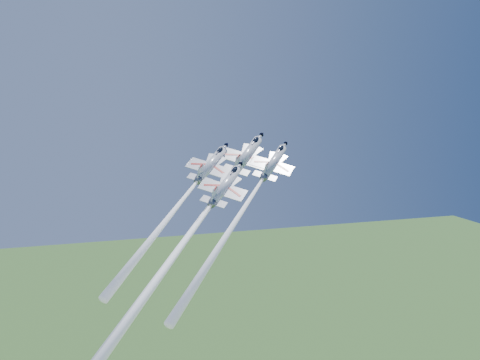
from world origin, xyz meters
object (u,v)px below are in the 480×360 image
object	(u,v)px
jet_right	(242,211)
jet_slot	(173,258)
jet_left	(179,204)
jet_lead	(202,218)

from	to	relation	value
jet_right	jet_slot	xyz separation A→B (m)	(-14.32, -6.29, -6.05)
jet_slot	jet_left	bearing A→B (deg)	110.85
jet_right	jet_slot	world-z (taller)	jet_right
jet_lead	jet_left	distance (m)	5.47
jet_right	jet_slot	bearing A→B (deg)	-120.24
jet_left	jet_slot	bearing A→B (deg)	-69.15
jet_lead	jet_right	xyz separation A→B (m)	(6.69, -5.05, 1.99)
jet_lead	jet_right	size ratio (longest dim) A/B	1.33
jet_lead	jet_slot	xyz separation A→B (m)	(-7.63, -11.34, -4.07)
jet_left	jet_right	distance (m)	13.32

